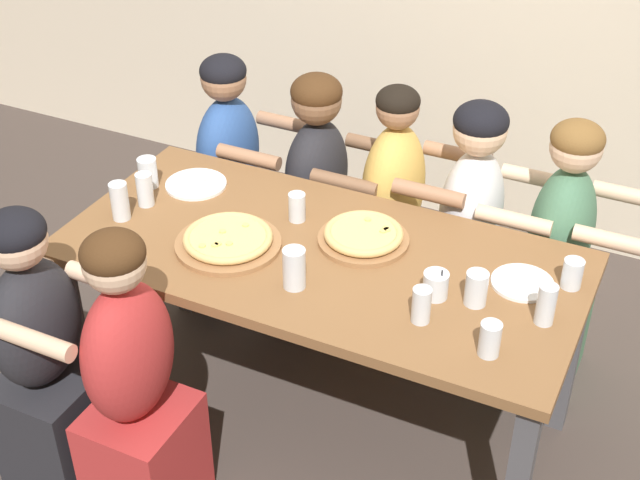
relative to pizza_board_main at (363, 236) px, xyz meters
name	(u,v)px	position (x,y,z in m)	size (l,w,h in m)	color
ground_plane	(320,416)	(-0.11, -0.12, -0.82)	(18.00, 18.00, 0.00)	#423833
dining_table	(320,274)	(-0.11, -0.12, -0.12)	(1.83, 0.86, 0.80)	brown
pizza_board_main	(363,236)	(0.00, 0.00, 0.00)	(0.33, 0.33, 0.05)	#996B42
pizza_board_second	(228,240)	(-0.42, -0.23, 0.00)	(0.38, 0.38, 0.05)	#996B42
empty_plate_a	(522,283)	(0.57, 0.00, -0.02)	(0.21, 0.21, 0.02)	white
empty_plate_b	(196,184)	(-0.75, 0.08, -0.02)	(0.24, 0.24, 0.02)	white
cocktail_glass_blue	(436,286)	(0.33, -0.19, 0.01)	(0.08, 0.08, 0.11)	silver
drinking_glass_a	(294,271)	(-0.10, -0.34, 0.04)	(0.08, 0.08, 0.14)	silver
drinking_glass_b	(490,339)	(0.57, -0.38, 0.03)	(0.07, 0.07, 0.11)	silver
drinking_glass_c	(297,207)	(-0.28, 0.03, 0.03)	(0.06, 0.06, 0.11)	silver
drinking_glass_d	(148,174)	(-0.91, 0.00, 0.03)	(0.07, 0.07, 0.12)	silver
drinking_glass_e	(572,274)	(0.72, 0.06, 0.03)	(0.07, 0.07, 0.10)	silver
drinking_glass_f	(145,189)	(-0.84, -0.12, 0.04)	(0.06, 0.06, 0.13)	silver
drinking_glass_g	(476,290)	(0.46, -0.17, 0.03)	(0.07, 0.07, 0.12)	silver
drinking_glass_h	(546,304)	(0.68, -0.16, 0.04)	(0.06, 0.06, 0.14)	silver
drinking_glass_i	(421,305)	(0.33, -0.32, 0.03)	(0.06, 0.06, 0.12)	silver
drinking_glass_j	(120,204)	(-0.87, -0.24, 0.04)	(0.07, 0.07, 0.15)	silver
diner_far_right	(556,267)	(0.60, 0.53, -0.29)	(0.51, 0.40, 1.16)	#477556
diner_far_midright	(468,243)	(0.24, 0.53, -0.28)	(0.51, 0.40, 1.16)	silver
diner_far_midleft	(317,206)	(-0.44, 0.53, -0.29)	(0.51, 0.40, 1.14)	#232328
diner_near_left	(44,363)	(-0.84, -0.77, -0.30)	(0.51, 0.40, 1.13)	#232328
diner_far_left	(231,185)	(-0.87, 0.53, -0.30)	(0.51, 0.40, 1.15)	#2D5193
diner_near_midleft	(134,394)	(-0.47, -0.77, -0.29)	(0.51, 0.40, 1.16)	#B22D2D
diner_far_center	(392,227)	(-0.09, 0.53, -0.30)	(0.51, 0.40, 1.16)	gold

